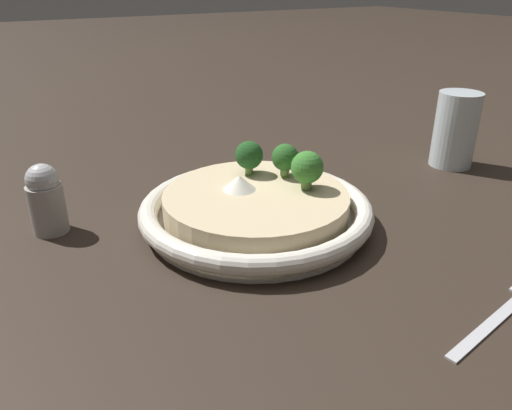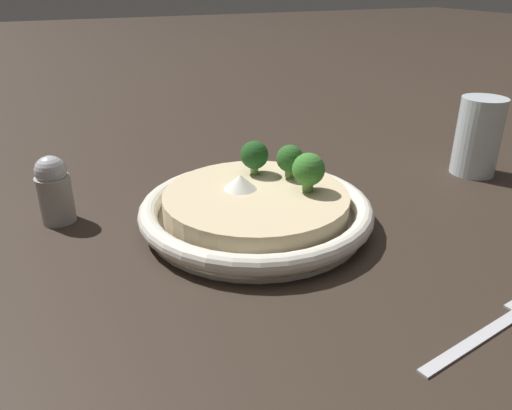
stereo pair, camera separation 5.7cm
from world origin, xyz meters
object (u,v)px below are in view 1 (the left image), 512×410
at_px(broccoli_left, 285,158).
at_px(broccoli_front, 249,156).
at_px(drinking_glass, 455,130).
at_px(pepper_shaker, 46,199).
at_px(risotto_bowl, 256,209).
at_px(broccoli_back_left, 307,168).

xyz_separation_m(broccoli_left, broccoli_front, (0.03, -0.03, 0.00)).
distance_m(drinking_glass, pepper_shaker, 0.57).
bearing_deg(risotto_bowl, pepper_shaker, -26.62).
height_order(broccoli_back_left, drinking_glass, drinking_glass).
xyz_separation_m(risotto_bowl, pepper_shaker, (0.21, -0.10, 0.02)).
height_order(broccoli_back_left, pepper_shaker, broccoli_back_left).
bearing_deg(broccoli_front, broccoli_back_left, 114.09).
height_order(broccoli_front, drinking_glass, drinking_glass).
xyz_separation_m(drinking_glass, pepper_shaker, (0.57, -0.08, -0.02)).
bearing_deg(broccoli_front, pepper_shaker, -12.01).
bearing_deg(risotto_bowl, broccoli_front, -112.45).
distance_m(broccoli_left, drinking_glass, 0.30).
bearing_deg(risotto_bowl, broccoli_left, -155.15).
height_order(risotto_bowl, broccoli_left, broccoli_left).
relative_size(broccoli_left, pepper_shaker, 0.50).
bearing_deg(pepper_shaker, risotto_bowl, 153.38).
relative_size(broccoli_back_left, broccoli_front, 1.08).
height_order(broccoli_left, pepper_shaker, same).
relative_size(risotto_bowl, drinking_glass, 2.42).
relative_size(broccoli_left, broccoli_front, 0.98).
bearing_deg(pepper_shaker, broccoli_front, 167.99).
bearing_deg(broccoli_left, risotto_bowl, 24.85).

